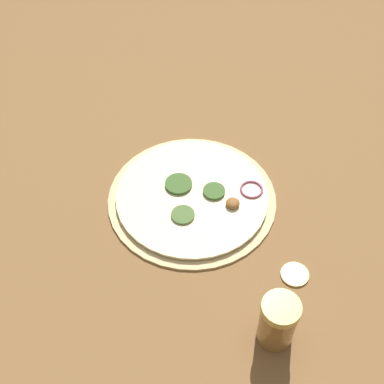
% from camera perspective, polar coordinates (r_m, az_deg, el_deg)
% --- Properties ---
extents(ground_plane, '(3.00, 3.00, 0.00)m').
position_cam_1_polar(ground_plane, '(0.86, -0.00, -0.79)').
color(ground_plane, brown).
extents(pizza, '(0.27, 0.27, 0.02)m').
position_cam_1_polar(pizza, '(0.86, 0.05, -0.53)').
color(pizza, beige).
rests_on(pizza, ground_plane).
extents(spice_jar, '(0.05, 0.05, 0.08)m').
position_cam_1_polar(spice_jar, '(0.71, 9.13, -13.49)').
color(spice_jar, olive).
rests_on(spice_jar, ground_plane).
extents(loose_cap, '(0.04, 0.04, 0.01)m').
position_cam_1_polar(loose_cap, '(0.79, 10.93, -8.57)').
color(loose_cap, gold).
rests_on(loose_cap, ground_plane).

